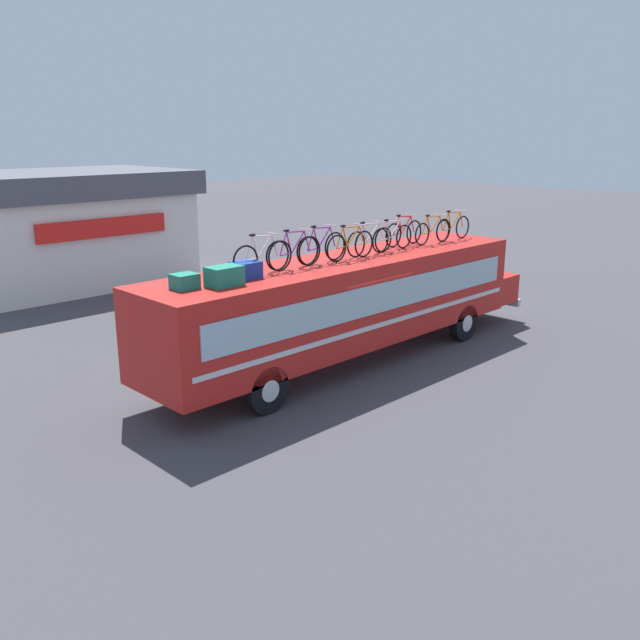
% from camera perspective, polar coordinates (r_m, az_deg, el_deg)
% --- Properties ---
extents(ground_plane, '(120.00, 120.00, 0.00)m').
position_cam_1_polar(ground_plane, '(18.33, 2.07, -3.64)').
color(ground_plane, '#423F44').
extents(bus, '(13.22, 2.52, 2.86)m').
position_cam_1_polar(bus, '(18.01, 2.66, 1.70)').
color(bus, red).
rests_on(bus, ground).
extents(luggage_bag_1, '(0.51, 0.45, 0.32)m').
position_cam_1_polar(luggage_bag_1, '(14.45, -11.39, 3.23)').
color(luggage_bag_1, '#1E7F66').
rests_on(luggage_bag_1, bus).
extents(luggage_bag_2, '(0.74, 0.50, 0.42)m').
position_cam_1_polar(luggage_bag_2, '(14.59, -8.10, 3.70)').
color(luggage_bag_2, '#1E7F66').
rests_on(luggage_bag_2, bus).
extents(luggage_bag_3, '(0.58, 0.54, 0.38)m').
position_cam_1_polar(luggage_bag_3, '(15.32, -6.30, 4.25)').
color(luggage_bag_3, '#193899').
rests_on(luggage_bag_3, bus).
extents(rooftop_bicycle_1, '(1.69, 0.44, 0.96)m').
position_cam_1_polar(rooftop_bicycle_1, '(15.72, -4.96, 5.35)').
color(rooftop_bicycle_1, black).
rests_on(rooftop_bicycle_1, bus).
extents(rooftop_bicycle_2, '(1.71, 0.44, 0.98)m').
position_cam_1_polar(rooftop_bicycle_2, '(16.29, -2.15, 5.78)').
color(rooftop_bicycle_2, black).
rests_on(rooftop_bicycle_2, bus).
extents(rooftop_bicycle_3, '(1.71, 0.44, 0.97)m').
position_cam_1_polar(rooftop_bicycle_3, '(16.99, 0.11, 6.19)').
color(rooftop_bicycle_3, black).
rests_on(rooftop_bicycle_3, bus).
extents(rooftop_bicycle_4, '(1.74, 0.44, 0.93)m').
position_cam_1_polar(rooftop_bicycle_4, '(17.44, 2.58, 6.37)').
color(rooftop_bicycle_4, black).
rests_on(rooftop_bicycle_4, bus).
extents(rooftop_bicycle_5, '(1.79, 0.44, 0.92)m').
position_cam_1_polar(rooftop_bicycle_5, '(18.18, 4.23, 6.71)').
color(rooftop_bicycle_5, black).
rests_on(rooftop_bicycle_5, bus).
extents(rooftop_bicycle_6, '(1.70, 0.44, 0.90)m').
position_cam_1_polar(rooftop_bicycle_6, '(18.90, 6.13, 6.98)').
color(rooftop_bicycle_6, black).
rests_on(rooftop_bicycle_6, bus).
extents(rooftop_bicycle_7, '(1.65, 0.44, 0.92)m').
position_cam_1_polar(rooftop_bicycle_7, '(19.81, 7.10, 7.37)').
color(rooftop_bicycle_7, black).
rests_on(rooftop_bicycle_7, bus).
extents(rooftop_bicycle_8, '(1.69, 0.44, 0.88)m').
position_cam_1_polar(rooftop_bicycle_8, '(20.27, 9.50, 7.42)').
color(rooftop_bicycle_8, black).
rests_on(rooftop_bicycle_8, bus).
extents(rooftop_bicycle_9, '(1.71, 0.44, 0.93)m').
position_cam_1_polar(rooftop_bicycle_9, '(21.06, 11.19, 7.68)').
color(rooftop_bicycle_9, black).
rests_on(rooftop_bicycle_9, bus).
extents(roadside_building, '(9.28, 6.62, 4.53)m').
position_cam_1_polar(roadside_building, '(29.62, -20.63, 7.42)').
color(roadside_building, silver).
rests_on(roadside_building, ground).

